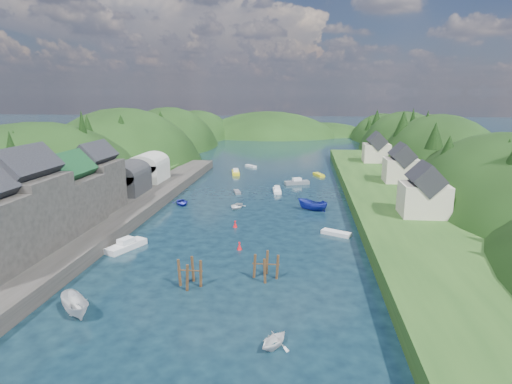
# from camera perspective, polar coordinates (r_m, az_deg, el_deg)

# --- Properties ---
(ground) EXTENTS (600.00, 600.00, 0.00)m
(ground) POSITION_cam_1_polar(r_m,az_deg,el_deg) (97.75, 1.47, 0.63)
(ground) COLOR black
(ground) RESTS_ON ground
(hillside_left) EXTENTS (44.00, 245.56, 52.00)m
(hillside_left) POSITION_cam_1_polar(r_m,az_deg,el_deg) (134.59, -17.01, 0.03)
(hillside_left) COLOR black
(hillside_left) RESTS_ON ground
(hillside_right) EXTENTS (36.00, 245.56, 48.00)m
(hillside_right) POSITION_cam_1_polar(r_m,az_deg,el_deg) (128.74, 22.88, -0.73)
(hillside_right) COLOR black
(hillside_right) RESTS_ON ground
(far_hills) EXTENTS (103.00, 68.00, 44.00)m
(far_hills) POSITION_cam_1_polar(r_m,az_deg,el_deg) (221.50, 4.62, 4.81)
(far_hills) COLOR black
(far_hills) RESTS_ON ground
(hill_trees) EXTENTS (90.71, 146.15, 12.47)m
(hill_trees) POSITION_cam_1_polar(r_m,az_deg,el_deg) (109.07, 2.59, 7.88)
(hill_trees) COLOR black
(hill_trees) RESTS_ON ground
(quay_left) EXTENTS (12.00, 110.00, 2.00)m
(quay_left) POSITION_cam_1_polar(r_m,az_deg,el_deg) (75.41, -19.19, -3.12)
(quay_left) COLOR #2D2B28
(quay_left) RESTS_ON ground
(terrace_left_grass) EXTENTS (12.00, 110.00, 2.50)m
(terrace_left_grass) POSITION_cam_1_polar(r_m,az_deg,el_deg) (78.61, -23.82, -2.69)
(terrace_left_grass) COLOR #234719
(terrace_left_grass) RESTS_ON ground
(quayside_buildings) EXTENTS (8.00, 35.84, 12.90)m
(quayside_buildings) POSITION_cam_1_polar(r_m,az_deg,el_deg) (63.45, -26.48, -1.09)
(quayside_buildings) COLOR #2D2B28
(quayside_buildings) RESTS_ON quay_left
(boat_sheds) EXTENTS (7.00, 21.00, 7.50)m
(boat_sheds) POSITION_cam_1_polar(r_m,az_deg,el_deg) (92.19, -15.48, 2.74)
(boat_sheds) COLOR #2D2D30
(boat_sheds) RESTS_ON quay_left
(terrace_right) EXTENTS (16.00, 120.00, 2.40)m
(terrace_right) POSITION_cam_1_polar(r_m,az_deg,el_deg) (88.95, 17.13, -0.42)
(terrace_right) COLOR #234719
(terrace_right) RESTS_ON ground
(right_bank_cottages) EXTENTS (9.00, 59.24, 8.41)m
(right_bank_cottages) POSITION_cam_1_polar(r_m,az_deg,el_deg) (96.66, 18.19, 3.36)
(right_bank_cottages) COLOR beige
(right_bank_cottages) RESTS_ON terrace_right
(piling_cluster_near) EXTENTS (2.91, 2.74, 3.72)m
(piling_cluster_near) POSITION_cam_1_polar(r_m,az_deg,el_deg) (49.09, -8.78, -10.93)
(piling_cluster_near) COLOR #382314
(piling_cluster_near) RESTS_ON ground
(piling_cluster_far) EXTENTS (3.19, 2.98, 3.50)m
(piling_cluster_far) POSITION_cam_1_polar(r_m,az_deg,el_deg) (50.53, 1.32, -10.17)
(piling_cluster_far) COLOR #382314
(piling_cluster_far) RESTS_ON ground
(channel_buoy_near) EXTENTS (0.70, 0.70, 1.10)m
(channel_buoy_near) POSITION_cam_1_polar(r_m,az_deg,el_deg) (59.47, -2.23, -7.23)
(channel_buoy_near) COLOR red
(channel_buoy_near) RESTS_ON ground
(channel_buoy_far) EXTENTS (0.70, 0.70, 1.10)m
(channel_buoy_far) POSITION_cam_1_polar(r_m,az_deg,el_deg) (68.99, -2.80, -4.33)
(channel_buoy_far) COLOR red
(channel_buoy_far) RESTS_ON ground
(moored_boats) EXTENTS (33.84, 93.05, 2.20)m
(moored_boats) POSITION_cam_1_polar(r_m,az_deg,el_deg) (73.30, -2.04, -3.15)
(moored_boats) COLOR silver
(moored_boats) RESTS_ON ground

